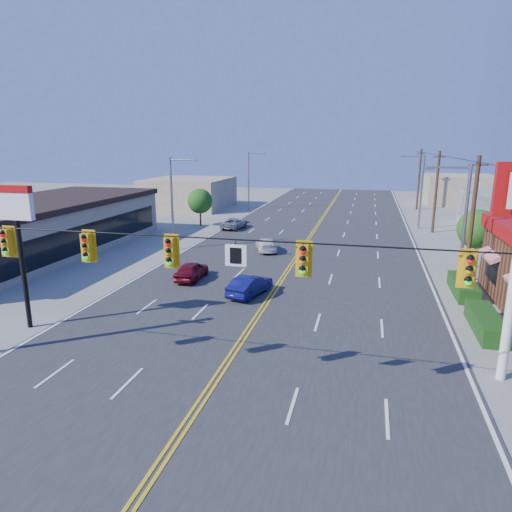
% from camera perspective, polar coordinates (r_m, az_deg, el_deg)
% --- Properties ---
extents(ground, '(160.00, 160.00, 0.00)m').
position_cam_1_polar(ground, '(17.89, -6.20, -16.90)').
color(ground, gray).
rests_on(ground, ground).
extents(road, '(20.00, 120.00, 0.06)m').
position_cam_1_polar(road, '(35.99, 4.69, -0.81)').
color(road, '#2D2D30').
rests_on(road, ground).
extents(signal_span, '(24.32, 0.34, 9.00)m').
position_cam_1_polar(signal_span, '(16.00, -7.06, -1.62)').
color(signal_span, '#47301E').
rests_on(signal_span, ground).
extents(strip_mall, '(10.40, 26.40, 4.40)m').
position_cam_1_polar(strip_mall, '(43.01, -26.11, 3.26)').
color(strip_mall, tan).
rests_on(strip_mall, ground).
extents(pizza_hut_sign, '(1.90, 0.30, 6.85)m').
position_cam_1_polar(pizza_hut_sign, '(24.99, -27.63, 3.20)').
color(pizza_hut_sign, black).
rests_on(pizza_hut_sign, ground).
extents(streetlight_se, '(2.55, 0.25, 8.00)m').
position_cam_1_polar(streetlight_se, '(29.25, 24.24, 3.58)').
color(streetlight_se, gray).
rests_on(streetlight_se, ground).
extents(streetlight_ne, '(2.55, 0.25, 8.00)m').
position_cam_1_polar(streetlight_ne, '(52.86, 19.81, 8.07)').
color(streetlight_ne, gray).
rests_on(streetlight_ne, ground).
extents(streetlight_sw, '(2.55, 0.25, 8.00)m').
position_cam_1_polar(streetlight_sw, '(40.12, -10.22, 7.07)').
color(streetlight_sw, gray).
rests_on(streetlight_sw, ground).
extents(streetlight_nw, '(2.55, 0.25, 8.00)m').
position_cam_1_polar(streetlight_nw, '(64.63, -0.75, 9.80)').
color(streetlight_nw, gray).
rests_on(streetlight_nw, ground).
extents(utility_pole_near, '(0.28, 0.28, 8.40)m').
position_cam_1_polar(utility_pole_near, '(33.45, 25.39, 4.07)').
color(utility_pole_near, '#47301E').
rests_on(utility_pole_near, ground).
extents(utility_pole_mid, '(0.28, 0.28, 8.40)m').
position_cam_1_polar(utility_pole_mid, '(51.07, 21.57, 7.39)').
color(utility_pole_mid, '#47301E').
rests_on(utility_pole_mid, ground).
extents(utility_pole_far, '(0.28, 0.28, 8.40)m').
position_cam_1_polar(utility_pole_far, '(68.89, 19.69, 9.00)').
color(utility_pole_far, '#47301E').
rests_on(utility_pole_far, ground).
extents(tree_kfc_rear, '(2.94, 2.94, 4.41)m').
position_cam_1_polar(tree_kfc_rear, '(37.78, 25.98, 3.04)').
color(tree_kfc_rear, '#47301E').
rests_on(tree_kfc_rear, ground).
extents(tree_west, '(2.80, 2.80, 4.20)m').
position_cam_1_polar(tree_west, '(52.17, -7.02, 6.81)').
color(tree_west, '#47301E').
rests_on(tree_west, ground).
extents(bld_west_far, '(11.00, 12.00, 4.20)m').
position_cam_1_polar(bld_west_far, '(67.74, -8.37, 7.79)').
color(bld_west_far, tan).
rests_on(bld_west_far, ground).
extents(bld_east_far, '(10.00, 10.00, 4.40)m').
position_cam_1_polar(bld_east_far, '(77.89, 24.04, 7.60)').
color(bld_east_far, tan).
rests_on(bld_east_far, ground).
extents(car_magenta, '(1.51, 3.67, 1.25)m').
position_cam_1_polar(car_magenta, '(31.55, -8.06, -1.90)').
color(car_magenta, maroon).
rests_on(car_magenta, ground).
extents(car_blue, '(2.22, 3.98, 1.24)m').
position_cam_1_polar(car_blue, '(28.02, -0.77, -3.80)').
color(car_blue, '#0E1153').
rests_on(car_blue, ground).
extents(car_white, '(2.77, 4.13, 1.11)m').
position_cam_1_polar(car_white, '(39.54, 1.29, 1.36)').
color(car_white, silver).
rests_on(car_white, ground).
extents(car_silver, '(2.27, 4.35, 1.17)m').
position_cam_1_polar(car_silver, '(50.10, -2.75, 4.06)').
color(car_silver, '#A6A6AB').
rests_on(car_silver, ground).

